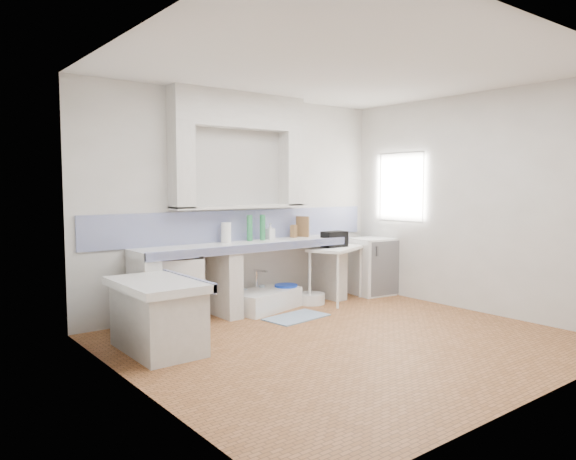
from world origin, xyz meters
TOP-DOWN VIEW (x-y plane):
  - floor at (0.00, 0.00)m, footprint 4.50×4.50m
  - ceiling at (0.00, 0.00)m, footprint 4.50×4.50m
  - wall_back at (0.00, 2.00)m, footprint 4.50×0.00m
  - wall_front at (0.00, -2.00)m, footprint 4.50×0.00m
  - wall_left at (-2.25, 0.00)m, footprint 0.00×4.50m
  - wall_right at (2.25, 0.00)m, footprint 0.00×4.50m
  - alcove_mass at (-0.10, 1.88)m, footprint 1.90×0.25m
  - window_frame at (2.42, 1.20)m, footprint 0.35×0.86m
  - lace_valance at (2.28, 1.20)m, footprint 0.01×0.84m
  - counter_slab at (-0.10, 1.70)m, footprint 3.00×0.60m
  - counter_lip at (-0.10, 1.42)m, footprint 3.00×0.04m
  - counter_pier_left at (-1.50, 1.70)m, footprint 0.20×0.55m
  - counter_pier_mid at (-0.45, 1.70)m, footprint 0.20×0.55m
  - counter_pier_right at (1.30, 1.70)m, footprint 0.20×0.55m
  - peninsula_top at (-1.70, 0.90)m, footprint 0.70×1.10m
  - peninsula_base at (-1.70, 0.90)m, footprint 0.60×1.00m
  - peninsula_lip at (-1.37, 0.90)m, footprint 0.04×1.10m
  - backsplash at (0.00, 1.99)m, footprint 4.27×0.03m
  - stove at (-1.11, 1.71)m, footprint 0.67×0.66m
  - sink at (0.14, 1.68)m, footprint 1.07×0.75m
  - side_table at (1.24, 1.49)m, footprint 1.05×0.84m
  - fridge at (1.99, 1.52)m, footprint 0.61×0.61m
  - bucket_red at (-0.09, 1.71)m, footprint 0.29×0.29m
  - bucket_orange at (0.15, 1.68)m, footprint 0.29×0.29m
  - bucket_blue at (0.50, 1.68)m, footprint 0.33×0.33m
  - basin_white at (0.86, 1.57)m, footprint 0.49×0.49m
  - water_bottle_a at (-0.06, 1.85)m, footprint 0.09×0.09m
  - water_bottle_b at (0.22, 1.85)m, footprint 0.09×0.09m
  - black_bag at (1.22, 1.50)m, footprint 0.36×0.22m
  - green_bottle_a at (0.03, 1.85)m, footprint 0.08×0.08m
  - green_bottle_b at (0.21, 1.82)m, footprint 0.09×0.09m
  - knife_block at (0.77, 1.85)m, footprint 0.11×0.10m
  - cutting_board at (0.93, 1.85)m, footprint 0.08×0.21m
  - paper_towel at (-0.34, 1.84)m, footprint 0.16×0.16m
  - soap_bottle at (0.36, 1.85)m, footprint 0.10×0.10m
  - rug at (0.20, 1.09)m, footprint 0.83×0.54m

SIDE VIEW (x-z plane):
  - floor at x=0.00m, z-range 0.00..0.00m
  - rug at x=0.20m, z-range 0.00..0.01m
  - basin_white at x=0.86m, z-range 0.00..0.14m
  - sink at x=0.14m, z-range 0.00..0.23m
  - bucket_orange at x=0.15m, z-range 0.00..0.26m
  - bucket_red at x=-0.09m, z-range 0.00..0.26m
  - water_bottle_a at x=-0.06m, z-range 0.00..0.28m
  - bucket_blue at x=0.50m, z-range 0.00..0.29m
  - water_bottle_b at x=0.22m, z-range 0.00..0.29m
  - peninsula_base at x=-1.70m, z-range 0.00..0.62m
  - side_table at x=1.24m, z-range 0.36..0.40m
  - stove at x=-1.11m, z-range 0.00..0.79m
  - counter_pier_left at x=-1.50m, z-range 0.00..0.82m
  - counter_pier_mid at x=-0.45m, z-range 0.00..0.82m
  - counter_pier_right at x=1.30m, z-range 0.00..0.82m
  - fridge at x=1.99m, z-range 0.00..0.84m
  - peninsula_top at x=-1.70m, z-range 0.62..0.70m
  - peninsula_lip at x=-1.37m, z-range 0.61..0.71m
  - counter_slab at x=-0.10m, z-range 0.82..0.90m
  - counter_lip at x=-0.10m, z-range 0.81..0.91m
  - black_bag at x=1.22m, z-range 0.77..0.99m
  - knife_block at x=0.77m, z-range 0.90..1.08m
  - soap_bottle at x=0.36m, z-range 0.90..1.12m
  - paper_towel at x=-0.34m, z-range 0.90..1.16m
  - cutting_board at x=0.93m, z-range 0.90..1.19m
  - green_bottle_b at x=0.21m, z-range 0.90..1.24m
  - green_bottle_a at x=0.03m, z-range 0.90..1.24m
  - backsplash at x=0.00m, z-range 0.90..1.30m
  - wall_back at x=0.00m, z-range -0.85..3.65m
  - wall_front at x=0.00m, z-range -0.85..3.65m
  - wall_left at x=-2.25m, z-range -0.85..3.65m
  - wall_right at x=2.25m, z-range -0.85..3.65m
  - window_frame at x=2.42m, z-range 1.07..2.13m
  - lace_valance at x=2.28m, z-range 1.86..2.10m
  - alcove_mass at x=-0.10m, z-range 2.35..2.80m
  - ceiling at x=0.00m, z-range 2.80..2.80m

